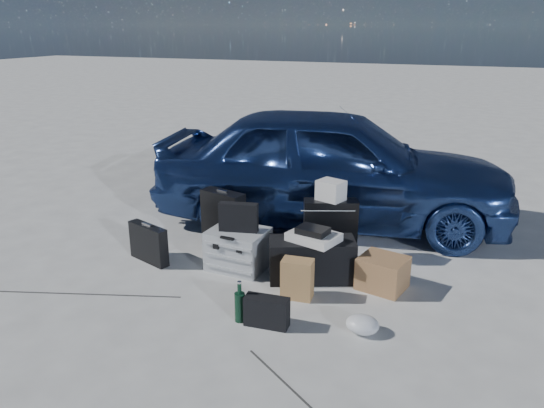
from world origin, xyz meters
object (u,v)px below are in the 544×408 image
(duffel_bag, at_px, (312,259))
(car, at_px, (333,166))
(suitcase_right, at_px, (330,230))
(green_bottle, at_px, (240,302))
(cardboard_box, at_px, (383,273))
(pelican_case, at_px, (238,249))
(briefcase, at_px, (149,243))
(suitcase_left, at_px, (223,220))

(duffel_bag, bearing_deg, car, 76.03)
(suitcase_right, height_order, green_bottle, suitcase_right)
(suitcase_right, distance_m, cardboard_box, 0.77)
(pelican_case, relative_size, duffel_bag, 0.68)
(briefcase, bearing_deg, suitcase_right, 42.28)
(pelican_case, relative_size, briefcase, 1.09)
(duffel_bag, height_order, cardboard_box, duffel_bag)
(pelican_case, xyz_separation_m, cardboard_box, (1.40, 0.09, -0.05))
(briefcase, height_order, cardboard_box, briefcase)
(pelican_case, height_order, cardboard_box, pelican_case)
(cardboard_box, height_order, green_bottle, green_bottle)
(pelican_case, height_order, briefcase, pelican_case)
(suitcase_left, height_order, green_bottle, suitcase_left)
(car, distance_m, cardboard_box, 1.83)
(pelican_case, bearing_deg, briefcase, -163.81)
(car, distance_m, duffel_bag, 1.65)
(car, relative_size, duffel_bag, 5.22)
(cardboard_box, bearing_deg, duffel_bag, -174.89)
(briefcase, xyz_separation_m, suitcase_right, (1.69, 0.72, 0.13))
(car, distance_m, green_bottle, 2.54)
(duffel_bag, relative_size, cardboard_box, 1.98)
(pelican_case, relative_size, green_bottle, 1.60)
(briefcase, height_order, duffel_bag, duffel_bag)
(suitcase_left, bearing_deg, duffel_bag, -2.58)
(suitcase_right, relative_size, duffel_bag, 0.81)
(car, distance_m, pelican_case, 1.73)
(duffel_bag, bearing_deg, pelican_case, 159.26)
(pelican_case, relative_size, cardboard_box, 1.35)
(cardboard_box, bearing_deg, briefcase, -172.78)
(duffel_bag, bearing_deg, suitcase_left, 139.39)
(briefcase, relative_size, suitcase_right, 0.78)
(car, bearing_deg, suitcase_left, 134.48)
(car, xyz_separation_m, green_bottle, (-0.06, -2.49, -0.53))
(cardboard_box, relative_size, green_bottle, 1.18)
(cardboard_box, bearing_deg, pelican_case, -176.34)
(car, bearing_deg, green_bottle, 168.23)
(duffel_bag, xyz_separation_m, cardboard_box, (0.65, 0.06, -0.05))
(cardboard_box, bearing_deg, suitcase_left, 170.71)
(briefcase, bearing_deg, pelican_case, 31.92)
(briefcase, distance_m, suitcase_right, 1.84)
(suitcase_right, bearing_deg, briefcase, -178.23)
(car, xyz_separation_m, briefcase, (-1.40, -1.78, -0.51))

